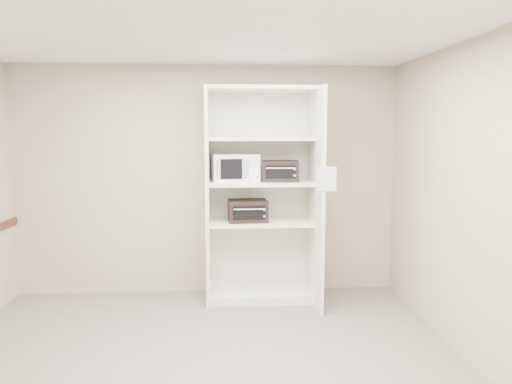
{
  "coord_description": "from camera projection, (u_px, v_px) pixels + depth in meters",
  "views": [
    {
      "loc": [
        0.2,
        -3.91,
        1.94
      ],
      "look_at": [
        0.54,
        1.32,
        1.29
      ],
      "focal_mm": 35.0,
      "sensor_mm": 36.0,
      "label": 1
    }
  ],
  "objects": [
    {
      "name": "microwave",
      "position": [
        235.0,
        168.0,
        5.65
      ],
      "size": [
        0.55,
        0.45,
        0.31
      ],
      "primitive_type": "cube",
      "rotation": [
        0.0,
        0.0,
        0.13
      ],
      "color": "white",
      "rests_on": "shelving_unit"
    },
    {
      "name": "toaster_oven_lower",
      "position": [
        248.0,
        211.0,
        5.63
      ],
      "size": [
        0.45,
        0.35,
        0.24
      ],
      "primitive_type": "cube",
      "rotation": [
        0.0,
        0.0,
        0.05
      ],
      "color": "black",
      "rests_on": "shelving_unit"
    },
    {
      "name": "wall_front",
      "position": [
        174.0,
        283.0,
        1.95
      ],
      "size": [
        4.5,
        0.02,
        2.7
      ],
      "primitive_type": "cube",
      "color": "#B9A891",
      "rests_on": "ground"
    },
    {
      "name": "wall_right",
      "position": [
        475.0,
        203.0,
        4.08
      ],
      "size": [
        0.02,
        4.0,
        2.7
      ],
      "primitive_type": "cube",
      "color": "#B9A891",
      "rests_on": "ground"
    },
    {
      "name": "toaster_oven_upper",
      "position": [
        280.0,
        171.0,
        5.63
      ],
      "size": [
        0.43,
        0.34,
        0.23
      ],
      "primitive_type": "cube",
      "rotation": [
        0.0,
        0.0,
        -0.09
      ],
      "color": "black",
      "rests_on": "shelving_unit"
    },
    {
      "name": "shelving_unit",
      "position": [
        265.0,
        202.0,
        5.69
      ],
      "size": [
        1.24,
        0.92,
        2.42
      ],
      "color": "white",
      "rests_on": "floor"
    },
    {
      "name": "paper_sign",
      "position": [
        327.0,
        179.0,
        5.07
      ],
      "size": [
        0.19,
        0.02,
        0.25
      ],
      "primitive_type": "cube",
      "rotation": [
        0.0,
        0.0,
        -0.1
      ],
      "color": "white",
      "rests_on": "shelving_unit"
    },
    {
      "name": "floor",
      "position": [
        201.0,
        368.0,
        4.1
      ],
      "size": [
        4.5,
        4.0,
        0.01
      ],
      "primitive_type": "cube",
      "color": "#635C53",
      "rests_on": "ground"
    },
    {
      "name": "ceiling",
      "position": [
        196.0,
        30.0,
        3.77
      ],
      "size": [
        4.5,
        4.0,
        0.01
      ],
      "primitive_type": "cube",
      "color": "white"
    },
    {
      "name": "wall_back",
      "position": [
        207.0,
        181.0,
        5.92
      ],
      "size": [
        4.5,
        0.02,
        2.7
      ],
      "primitive_type": "cube",
      "color": "#B9A891",
      "rests_on": "ground"
    }
  ]
}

